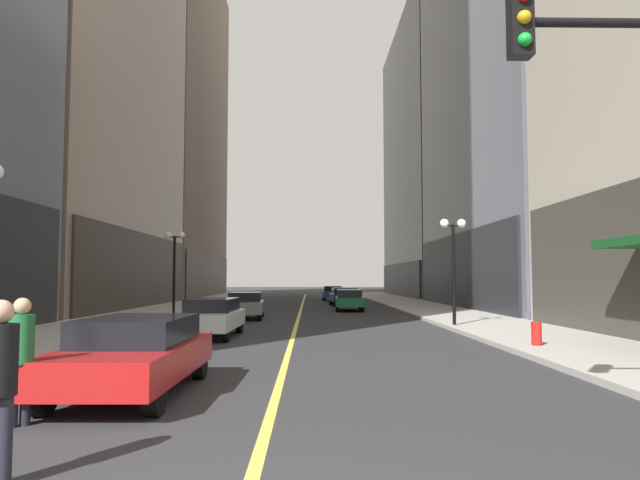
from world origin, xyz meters
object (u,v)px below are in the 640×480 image
(car_grey, at_px, (245,304))
(street_lamp_right_mid, at_px, (453,248))
(car_white, at_px, (212,316))
(pedestrian_in_green_parka, at_px, (21,351))
(car_navy, at_px, (344,296))
(fire_hydrant_right, at_px, (537,336))
(street_lamp_left_far, at_px, (174,254))
(car_blue, at_px, (332,293))
(car_red, at_px, (135,352))
(car_green, at_px, (349,299))

(car_grey, xyz_separation_m, street_lamp_right_mid, (9.05, -5.80, 2.54))
(car_white, distance_m, pedestrian_in_green_parka, 12.02)
(car_navy, distance_m, fire_hydrant_right, 27.24)
(street_lamp_left_far, bearing_deg, car_blue, 68.91)
(car_blue, relative_size, street_lamp_left_far, 0.91)
(car_navy, bearing_deg, car_blue, 92.44)
(car_red, relative_size, car_grey, 1.06)
(street_lamp_left_far, bearing_deg, street_lamp_right_mid, -27.13)
(car_grey, bearing_deg, car_green, 51.14)
(fire_hydrant_right, bearing_deg, car_blue, 96.50)
(car_red, height_order, street_lamp_left_far, street_lamp_left_far)
(car_white, distance_m, street_lamp_left_far, 10.77)
(car_blue, bearing_deg, street_lamp_left_far, -111.09)
(car_white, height_order, car_navy, same)
(car_navy, height_order, pedestrian_in_green_parka, pedestrian_in_green_parka)
(car_green, distance_m, street_lamp_right_mid, 13.53)
(car_navy, relative_size, fire_hydrant_right, 5.77)
(car_red, distance_m, street_lamp_right_mid, 16.01)
(fire_hydrant_right, bearing_deg, car_green, 100.90)
(car_red, relative_size, car_green, 1.04)
(car_blue, relative_size, pedestrian_in_green_parka, 2.32)
(street_lamp_right_mid, bearing_deg, pedestrian_in_green_parka, -122.64)
(car_red, distance_m, car_white, 9.82)
(car_green, xyz_separation_m, fire_hydrant_right, (3.86, -20.05, -0.32))
(car_grey, distance_m, car_green, 9.06)
(street_lamp_left_far, distance_m, street_lamp_right_mid, 14.38)
(car_green, height_order, car_navy, same)
(street_lamp_left_far, bearing_deg, car_navy, 54.32)
(car_blue, bearing_deg, street_lamp_right_mid, -82.90)
(street_lamp_left_far, bearing_deg, pedestrian_in_green_parka, -82.13)
(pedestrian_in_green_parka, relative_size, fire_hydrant_right, 2.18)
(street_lamp_right_mid, bearing_deg, car_red, -124.15)
(pedestrian_in_green_parka, bearing_deg, car_navy, 79.53)
(car_grey, height_order, street_lamp_right_mid, street_lamp_right_mid)
(car_blue, bearing_deg, car_white, -99.30)
(car_white, height_order, fire_hydrant_right, car_white)
(pedestrian_in_green_parka, height_order, street_lamp_left_far, street_lamp_left_far)
(car_grey, xyz_separation_m, car_navy, (5.74, 13.98, 0.00))
(pedestrian_in_green_parka, bearing_deg, car_grey, 88.00)
(street_lamp_left_far, relative_size, street_lamp_right_mid, 1.00)
(car_navy, bearing_deg, car_white, -104.34)
(car_white, bearing_deg, car_navy, 75.66)
(car_red, distance_m, car_green, 26.52)
(car_red, relative_size, street_lamp_left_far, 1.03)
(street_lamp_right_mid, bearing_deg, car_blue, 97.10)
(car_white, xyz_separation_m, pedestrian_in_green_parka, (-0.58, -12.00, 0.30))
(car_blue, bearing_deg, car_navy, -87.56)
(car_blue, bearing_deg, car_red, -96.79)
(car_red, xyz_separation_m, car_green, (5.52, 25.94, -0.00))
(car_green, height_order, car_blue, same)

